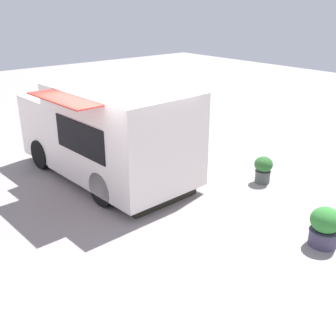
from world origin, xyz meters
TOP-DOWN VIEW (x-y plane):
  - ground_plane at (0.00, 0.00)m, footprint 40.00×40.00m
  - food_truck at (-1.20, 0.36)m, footprint 5.07×2.95m
  - planter_flowering_near at (1.59, 3.05)m, footprint 0.45×0.45m
  - planter_flowering_far at (4.05, 1.65)m, footprint 0.56×0.56m

SIDE VIEW (x-z plane):
  - ground_plane at x=0.00m, z-range 0.00..0.00m
  - planter_flowering_near at x=1.59m, z-range 0.03..0.70m
  - planter_flowering_far at x=4.05m, z-range 0.01..0.76m
  - food_truck at x=-1.20m, z-range -0.05..2.31m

